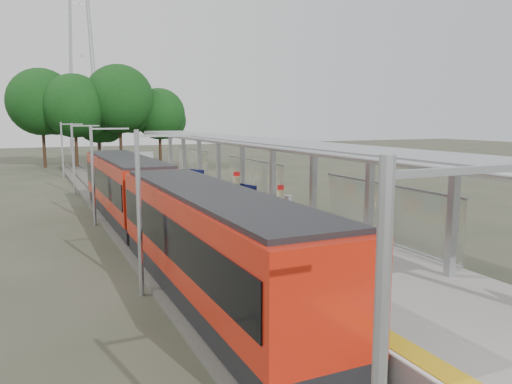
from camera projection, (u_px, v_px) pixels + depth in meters
ground at (448, 346)px, 12.69m from camera, size 200.00×200.00×0.00m
trackbed at (125, 217)px, 28.78m from camera, size 3.00×70.00×0.24m
platform at (200, 205)px, 30.59m from camera, size 6.00×50.00×1.00m
tactile_strip at (158, 199)px, 29.46m from camera, size 0.60×50.00×0.02m
end_fence at (125, 158)px, 52.85m from camera, size 6.00×0.10×1.20m
train at (156, 205)px, 21.57m from camera, size 2.74×27.60×3.62m
canopy at (249, 147)px, 27.28m from camera, size 3.27×38.00×3.66m
pylon at (80, 30)px, 75.09m from camera, size 8.00×4.00×38.00m
tree_cluster at (95, 106)px, 58.99m from camera, size 20.57×10.25×12.10m
catenary_masts at (94, 172)px, 26.76m from camera, size 2.08×48.16×5.40m
bench_mid at (249, 194)px, 27.77m from camera, size 0.93×1.72×1.12m
bench_far at (198, 176)px, 36.59m from camera, size 1.05×1.58×1.04m
info_pillar_near at (281, 204)px, 23.62m from camera, size 0.37×0.37×1.64m
info_pillar_far at (237, 190)px, 28.08m from camera, size 0.40×0.40×1.78m
litter_bin at (288, 204)px, 25.16m from camera, size 0.56×0.56×0.90m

